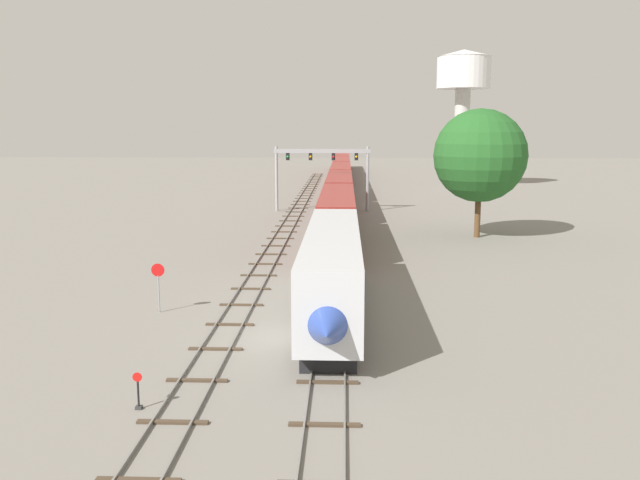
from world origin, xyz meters
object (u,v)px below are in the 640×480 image
Objects in this scene: passenger_train at (341,179)px; switch_stand at (138,396)px; trackside_tree_left at (480,156)px; stop_sign at (158,281)px; signal_gantry at (322,164)px; water_tower at (463,81)px.

passenger_train is 79.06m from switch_stand.
switch_stand is at bearing -116.93° from trackside_tree_left.
switch_stand is 46.10m from trackside_tree_left.
stop_sign is at bearing -98.68° from passenger_train.
passenger_train is 52.84× the size of stop_sign.
passenger_train reaches higher than stop_sign.
switch_stand is at bearing -94.61° from signal_gantry.
water_tower is at bearing 73.43° from switch_stand.
stop_sign is at bearing -99.38° from signal_gantry.
switch_stand is at bearing -77.61° from stop_sign.
stop_sign is 0.23× the size of trackside_tree_left.
stop_sign is (-10.00, -65.51, -0.74)m from passenger_train.
switch_stand is (-4.85, -60.12, -5.47)m from signal_gantry.
trackside_tree_left reaches higher than passenger_train.
trackside_tree_left is at bearing -70.49° from passenger_train.
trackside_tree_left is (15.76, -19.54, 1.88)m from signal_gantry.
passenger_train reaches higher than switch_stand.
water_tower reaches higher than stop_sign.
water_tower is 1.92× the size of trackside_tree_left.
water_tower is (23.11, 33.86, 12.29)m from signal_gantry.
switch_stand is (-27.96, -93.98, -17.76)m from water_tower.
switch_stand is 0.12× the size of trackside_tree_left.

